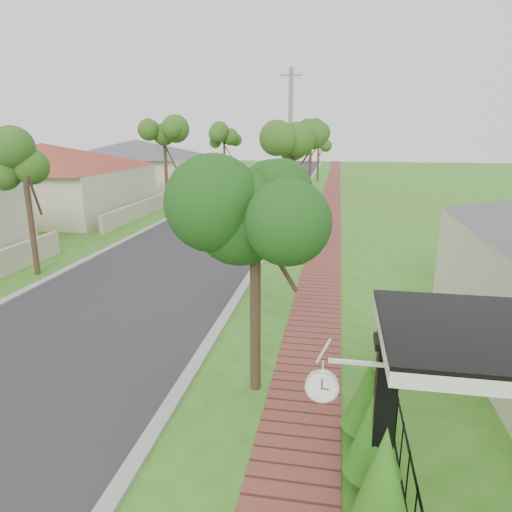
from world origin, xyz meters
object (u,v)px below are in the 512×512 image
Objects in this scene: parked_car_white at (298,187)px; parked_car_red at (278,191)px; porch_post at (383,426)px; near_tree at (255,201)px; utility_pole at (290,147)px; station_clock at (324,384)px.

parked_car_red is at bearing -102.03° from parked_car_white.
near_tree reaches higher than porch_post.
parked_car_white is 13.22m from utility_pole.
porch_post reaches higher than parked_car_white.
utility_pole is at bearing 94.02° from near_tree.
utility_pole reaches higher than near_tree.
porch_post is at bearing -91.48° from parked_car_red.
station_clock is (4.67, -30.75, 1.22)m from parked_car_red.
near_tree is (3.18, -27.85, 3.28)m from parked_car_red.
utility_pole is (1.88, -9.35, 3.70)m from parked_car_red.
porch_post is at bearing 24.76° from station_clock.
utility_pole is at bearing -77.43° from parked_car_white.
near_tree is (1.83, -31.17, 3.31)m from parked_car_white.
near_tree is (-2.35, 2.50, 2.89)m from porch_post.
porch_post is 21.57m from utility_pole.
porch_post is at bearing -80.14° from utility_pole.
parked_car_red is 3.59m from parked_car_white.
utility_pole is (0.53, -12.67, 3.73)m from parked_car_white.
near_tree is at bearing 133.23° from porch_post.
parked_car_red is at bearing 100.33° from porch_post.
utility_pole is (-1.30, 18.50, 0.42)m from near_tree.
parked_car_red is at bearing 98.63° from station_clock.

